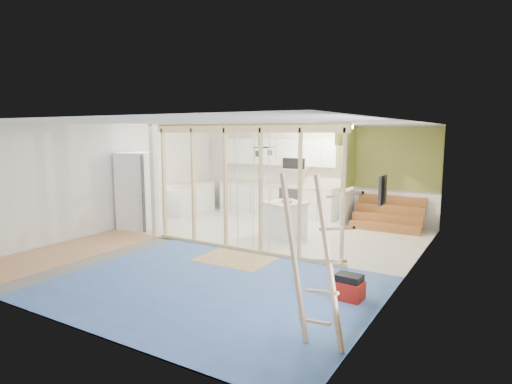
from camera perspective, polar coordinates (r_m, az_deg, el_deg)
The scene contains 17 objects.
room at distance 8.74m, azimuth -3.46°, elevation 0.61°, with size 7.01×8.01×2.61m.
floor_overlays at distance 9.00m, azimuth -2.78°, elevation -7.54°, with size 7.00×8.00×0.03m.
stud_frame at distance 8.83m, azimuth -4.64°, elevation 2.48°, with size 4.66×0.14×2.60m.
base_cabinets at distance 12.51m, azimuth -0.87°, elevation -0.97°, with size 4.45×2.24×0.93m.
upper_cabinets at distance 12.39m, azimuth 3.26°, elevation 5.22°, with size 3.60×0.41×0.85m.
green_partition at distance 11.28m, azimuth 15.95°, elevation 0.18°, with size 2.25×1.51×2.60m.
pot_rack at distance 10.44m, azimuth 0.98°, elevation 5.68°, with size 0.52×0.52×0.72m.
sheathing_panel at distance 5.46m, azimuth 15.33°, elevation -4.16°, with size 0.02×4.00×2.60m, color tan.
electrical_panel at distance 5.99m, azimuth 16.53°, elevation 0.25°, with size 0.04×0.30×0.40m, color #3A3A3F.
ceiling_light at distance 10.74m, azimuth 12.01°, elevation 8.47°, with size 0.32×0.32×0.08m, color #FFEABF.
fridge at distance 11.11m, azimuth -15.39°, elevation 0.17°, with size 1.03×1.00×1.92m.
island at distance 9.90m, azimuth 3.80°, elevation -3.72°, with size 1.12×1.12×0.83m.
bowl at distance 9.77m, azimuth 4.17°, elevation -1.16°, with size 0.29×0.29×0.07m, color silver.
soap_bottle_a at distance 12.64m, azimuth 1.15°, elevation 1.95°, with size 0.12×0.12×0.31m, color #9FA2B1.
soap_bottle_b at distance 11.80m, azimuth 7.92°, elevation 1.13°, with size 0.08×0.09×0.19m, color silver.
toolbox at distance 6.48m, azimuth 12.27°, elevation -12.41°, with size 0.43×0.33×0.39m.
ladder at distance 4.91m, azimuth 7.97°, elevation -9.02°, with size 1.04×0.18×1.94m.
Camera 1 is at (4.87, -7.16, 2.43)m, focal length 30.00 mm.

